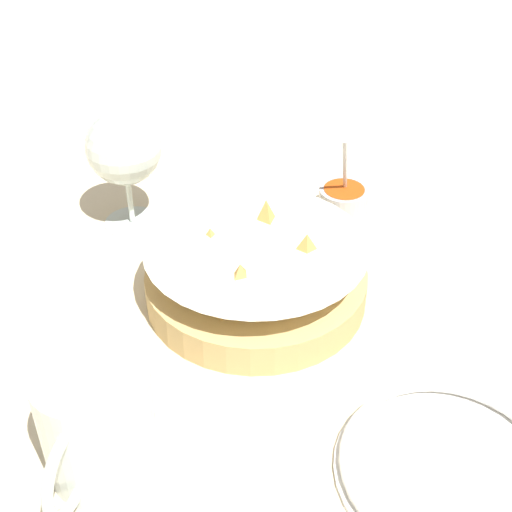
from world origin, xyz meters
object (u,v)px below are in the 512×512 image
(wine_glass, at_px, (124,151))
(beer_mug, at_px, (97,426))
(sauce_cup, at_px, (343,199))
(side_plate, at_px, (448,468))
(food_basket, at_px, (256,274))

(wine_glass, height_order, beer_mug, wine_glass)
(sauce_cup, height_order, side_plate, sauce_cup)
(side_plate, bearing_deg, beer_mug, -77.88)
(food_basket, xyz_separation_m, sauce_cup, (-0.19, 0.07, -0.01))
(beer_mug, relative_size, side_plate, 0.71)
(sauce_cup, bearing_deg, wine_glass, -71.16)
(food_basket, distance_m, wine_glass, 0.23)
(beer_mug, bearing_deg, side_plate, 102.12)
(food_basket, bearing_deg, wine_glass, -119.27)
(beer_mug, bearing_deg, food_basket, 163.93)
(wine_glass, relative_size, side_plate, 0.79)
(beer_mug, height_order, side_plate, beer_mug)
(beer_mug, bearing_deg, sauce_cup, 162.43)
(wine_glass, bearing_deg, food_basket, 60.73)
(food_basket, relative_size, wine_glass, 1.58)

